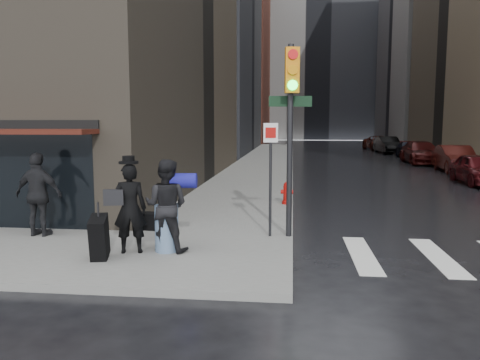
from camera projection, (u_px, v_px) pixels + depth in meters
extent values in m
plane|color=black|center=(195.00, 262.00, 9.62)|extent=(140.00, 140.00, 0.00)
cube|color=slate|center=(267.00, 159.00, 36.25)|extent=(4.00, 50.00, 0.15)
cube|color=slate|center=(448.00, 161.00, 34.76)|extent=(3.00, 50.00, 0.15)
cube|color=silver|center=(362.00, 254.00, 10.22)|extent=(0.50, 3.00, 0.01)
cube|color=silver|center=(438.00, 256.00, 10.04)|extent=(0.50, 3.00, 0.01)
cube|color=brown|center=(194.00, 56.00, 70.65)|extent=(22.00, 20.00, 26.00)
cube|color=gray|center=(474.00, 51.00, 62.45)|extent=(22.00, 20.00, 25.00)
cube|color=gray|center=(316.00, 50.00, 83.97)|extent=(40.00, 12.00, 32.00)
imported|color=black|center=(130.00, 208.00, 9.71)|extent=(0.77, 0.60, 1.88)
cylinder|color=black|center=(129.00, 162.00, 9.59)|extent=(0.40, 0.40, 0.05)
cylinder|color=black|center=(128.00, 160.00, 9.59)|extent=(0.25, 0.25, 0.15)
cube|color=black|center=(114.00, 197.00, 9.58)|extent=(0.42, 0.21, 0.33)
cube|color=black|center=(99.00, 238.00, 9.27)|extent=(0.47, 0.78, 0.95)
cylinder|color=black|center=(98.00, 213.00, 9.21)|extent=(0.04, 0.04, 0.44)
imported|color=black|center=(166.00, 206.00, 9.82)|extent=(1.02, 0.83, 1.96)
cube|color=black|center=(150.00, 221.00, 10.15)|extent=(0.61, 0.37, 0.37)
cylinder|color=navy|center=(183.00, 181.00, 9.82)|extent=(0.61, 0.36, 0.31)
imported|color=black|center=(39.00, 194.00, 11.18)|extent=(1.21, 0.58, 2.01)
cylinder|color=black|center=(290.00, 142.00, 11.00)|extent=(0.14, 0.14, 4.51)
cube|color=#C4710D|center=(292.00, 70.00, 10.55)|extent=(0.34, 0.24, 1.01)
cylinder|color=red|center=(293.00, 54.00, 10.40)|extent=(0.23, 0.09, 0.23)
cylinder|color=orange|center=(293.00, 70.00, 10.44)|extent=(0.23, 0.09, 0.23)
cylinder|color=#19E533|center=(293.00, 85.00, 10.48)|extent=(0.23, 0.09, 0.23)
cylinder|color=black|center=(270.00, 180.00, 11.10)|extent=(0.07, 0.07, 2.70)
cube|color=white|center=(271.00, 133.00, 10.93)|extent=(0.34, 0.06, 0.45)
cube|color=black|center=(290.00, 101.00, 10.96)|extent=(1.01, 0.16, 0.25)
cylinder|color=#AB0E0A|center=(287.00, 202.00, 15.74)|extent=(0.33, 0.33, 0.10)
cylinder|color=#AB0E0A|center=(287.00, 195.00, 15.71)|extent=(0.25, 0.25, 0.61)
sphere|color=#AB0E0A|center=(287.00, 185.00, 15.67)|extent=(0.23, 0.23, 0.23)
cylinder|color=#AB0E0A|center=(287.00, 192.00, 15.70)|extent=(0.42, 0.18, 0.14)
imported|color=#430D10|center=(478.00, 169.00, 21.89)|extent=(1.74, 4.24, 1.44)
imported|color=#40110C|center=(455.00, 159.00, 27.45)|extent=(1.88, 4.81, 1.56)
imported|color=#3B0C0B|center=(421.00, 153.00, 33.16)|extent=(2.24, 5.42, 1.57)
imported|color=black|center=(409.00, 149.00, 38.77)|extent=(2.14, 4.48, 1.48)
imported|color=black|center=(388.00, 145.00, 44.48)|extent=(2.03, 4.95, 1.60)
imported|color=#43140D|center=(379.00, 143.00, 50.12)|extent=(2.94, 5.59, 1.50)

